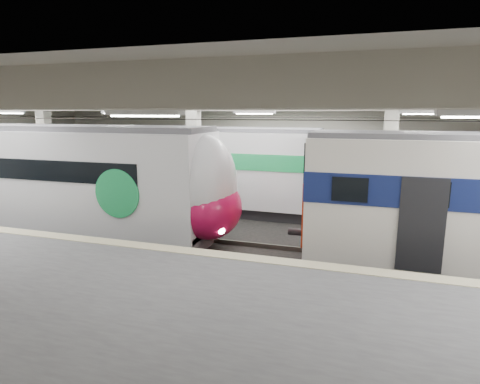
% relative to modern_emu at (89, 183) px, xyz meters
% --- Properties ---
extents(station_hall, '(36.00, 24.00, 5.75)m').
position_rel_modern_emu_xyz_m(station_hall, '(6.24, -1.74, 1.06)').
color(station_hall, black).
rests_on(station_hall, ground).
extents(modern_emu, '(13.75, 2.84, 4.44)m').
position_rel_modern_emu_xyz_m(modern_emu, '(0.00, 0.00, 0.00)').
color(modern_emu, silver).
rests_on(modern_emu, ground).
extents(far_train, '(13.10, 2.87, 4.21)m').
position_rel_modern_emu_xyz_m(far_train, '(1.89, 5.50, -0.01)').
color(far_train, silver).
rests_on(far_train, ground).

